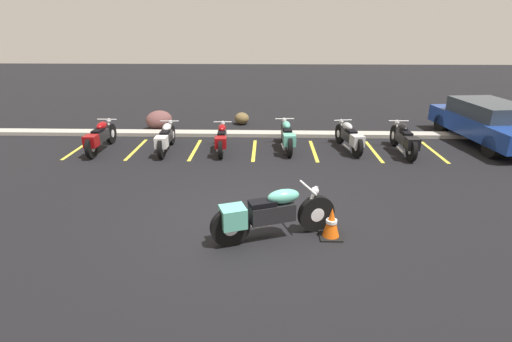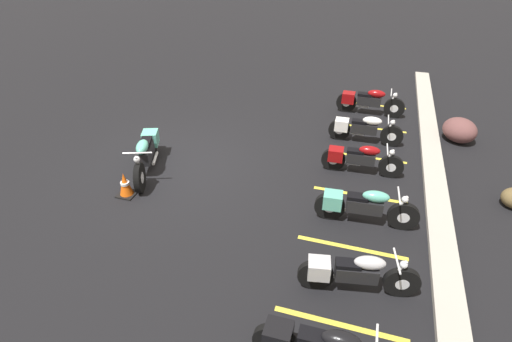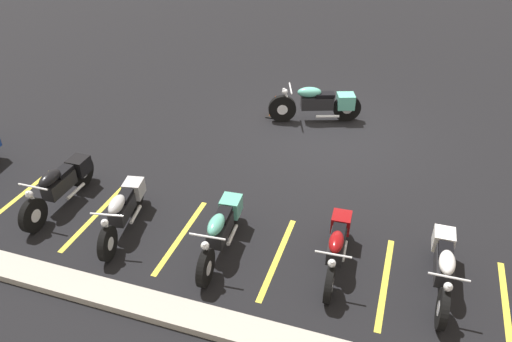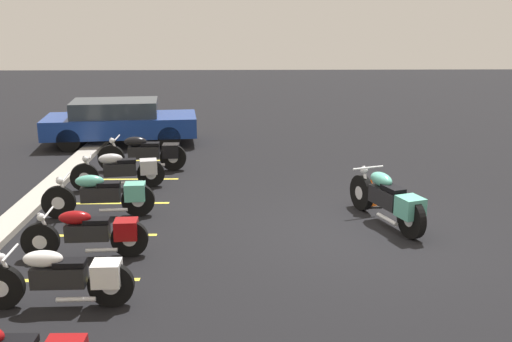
{
  "view_description": "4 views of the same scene",
  "coord_description": "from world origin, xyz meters",
  "px_view_note": "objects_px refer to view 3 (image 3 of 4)",
  "views": [
    {
      "loc": [
        0.36,
        -6.92,
        3.66
      ],
      "look_at": [
        0.13,
        1.18,
        0.6
      ],
      "focal_mm": 28.0,
      "sensor_mm": 36.0,
      "label": 1
    },
    {
      "loc": [
        7.72,
        4.44,
        5.41
      ],
      "look_at": [
        1.16,
        2.42,
        0.98
      ],
      "focal_mm": 28.0,
      "sensor_mm": 36.0,
      "label": 2
    },
    {
      "loc": [
        -1.64,
        10.6,
        5.82
      ],
      "look_at": [
        0.93,
        2.8,
        0.49
      ],
      "focal_mm": 35.0,
      "sensor_mm": 36.0,
      "label": 3
    },
    {
      "loc": [
        -9.82,
        1.97,
        3.77
      ],
      "look_at": [
        1.36,
        1.73,
        0.77
      ],
      "focal_mm": 42.0,
      "sensor_mm": 36.0,
      "label": 4
    }
  ],
  "objects_px": {
    "parked_bike_1": "(443,265)",
    "parked_bike_2": "(337,245)",
    "parked_bike_3": "(221,228)",
    "parked_bike_5": "(61,183)",
    "parked_bike_4": "(124,208)",
    "motorcycle_teal_featured": "(320,103)",
    "traffic_cone": "(275,106)"
  },
  "relations": [
    {
      "from": "motorcycle_teal_featured",
      "to": "parked_bike_3",
      "type": "relative_size",
      "value": 1.06
    },
    {
      "from": "parked_bike_2",
      "to": "parked_bike_4",
      "type": "relative_size",
      "value": 0.98
    },
    {
      "from": "parked_bike_3",
      "to": "traffic_cone",
      "type": "height_order",
      "value": "parked_bike_3"
    },
    {
      "from": "motorcycle_teal_featured",
      "to": "parked_bike_1",
      "type": "relative_size",
      "value": 1.1
    },
    {
      "from": "parked_bike_1",
      "to": "parked_bike_5",
      "type": "xyz_separation_m",
      "value": [
        6.96,
        0.0,
        0.02
      ]
    },
    {
      "from": "parked_bike_3",
      "to": "parked_bike_5",
      "type": "xyz_separation_m",
      "value": [
        3.39,
        -0.27,
        0.01
      ]
    },
    {
      "from": "parked_bike_1",
      "to": "parked_bike_3",
      "type": "bearing_deg",
      "value": -87.06
    },
    {
      "from": "parked_bike_2",
      "to": "parked_bike_3",
      "type": "bearing_deg",
      "value": -86.32
    },
    {
      "from": "parked_bike_2",
      "to": "parked_bike_3",
      "type": "distance_m",
      "value": 1.94
    },
    {
      "from": "parked_bike_5",
      "to": "parked_bike_2",
      "type": "bearing_deg",
      "value": 88.79
    },
    {
      "from": "parked_bike_3",
      "to": "parked_bike_5",
      "type": "height_order",
      "value": "parked_bike_5"
    },
    {
      "from": "motorcycle_teal_featured",
      "to": "parked_bike_1",
      "type": "height_order",
      "value": "motorcycle_teal_featured"
    },
    {
      "from": "parked_bike_1",
      "to": "parked_bike_4",
      "type": "xyz_separation_m",
      "value": [
        5.44,
        0.29,
        -0.0
      ]
    },
    {
      "from": "parked_bike_3",
      "to": "parked_bike_4",
      "type": "relative_size",
      "value": 1.04
    },
    {
      "from": "parked_bike_1",
      "to": "parked_bike_2",
      "type": "bearing_deg",
      "value": -89.88
    },
    {
      "from": "parked_bike_3",
      "to": "motorcycle_teal_featured",
      "type": "bearing_deg",
      "value": 169.74
    },
    {
      "from": "parked_bike_5",
      "to": "parked_bike_4",
      "type": "bearing_deg",
      "value": 78.61
    },
    {
      "from": "motorcycle_teal_featured",
      "to": "parked_bike_3",
      "type": "xyz_separation_m",
      "value": [
        0.56,
        5.24,
        -0.05
      ]
    },
    {
      "from": "parked_bike_1",
      "to": "parked_bike_2",
      "type": "relative_size",
      "value": 1.03
    },
    {
      "from": "parked_bike_4",
      "to": "motorcycle_teal_featured",
      "type": "bearing_deg",
      "value": 144.52
    },
    {
      "from": "parked_bike_2",
      "to": "parked_bike_3",
      "type": "xyz_separation_m",
      "value": [
        1.93,
        0.23,
        0.03
      ]
    },
    {
      "from": "parked_bike_1",
      "to": "parked_bike_4",
      "type": "bearing_deg",
      "value": -88.39
    },
    {
      "from": "parked_bike_4",
      "to": "parked_bike_5",
      "type": "bearing_deg",
      "value": -111.35
    },
    {
      "from": "parked_bike_2",
      "to": "traffic_cone",
      "type": "bearing_deg",
      "value": -156.2
    },
    {
      "from": "parked_bike_4",
      "to": "traffic_cone",
      "type": "distance_m",
      "value": 5.33
    },
    {
      "from": "motorcycle_teal_featured",
      "to": "traffic_cone",
      "type": "height_order",
      "value": "motorcycle_teal_featured"
    },
    {
      "from": "parked_bike_2",
      "to": "parked_bike_5",
      "type": "relative_size",
      "value": 0.92
    },
    {
      "from": "motorcycle_teal_featured",
      "to": "parked_bike_2",
      "type": "height_order",
      "value": "motorcycle_teal_featured"
    },
    {
      "from": "motorcycle_teal_featured",
      "to": "parked_bike_4",
      "type": "xyz_separation_m",
      "value": [
        2.43,
        5.25,
        -0.06
      ]
    },
    {
      "from": "parked_bike_1",
      "to": "parked_bike_2",
      "type": "height_order",
      "value": "parked_bike_1"
    },
    {
      "from": "parked_bike_1",
      "to": "parked_bike_5",
      "type": "bearing_deg",
      "value": -91.4
    },
    {
      "from": "motorcycle_teal_featured",
      "to": "parked_bike_5",
      "type": "bearing_deg",
      "value": 31.57
    }
  ]
}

